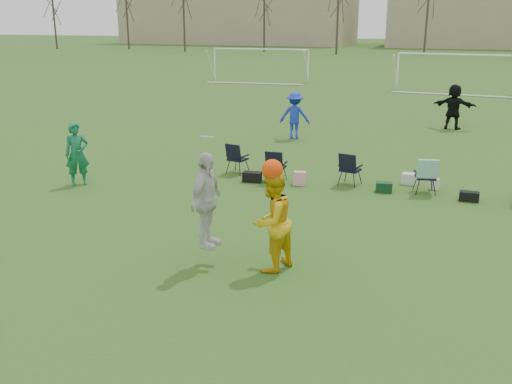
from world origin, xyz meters
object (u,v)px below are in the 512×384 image
at_px(fielder_green_near, 77,154).
at_px(fielder_black, 454,107).
at_px(fielder_blue, 295,115).
at_px(goal_left, 261,56).
at_px(goal_mid, 455,62).
at_px(center_contest, 246,212).

xyz_separation_m(fielder_green_near, fielder_black, (10.18, 12.72, 0.06)).
height_order(fielder_green_near, fielder_blue, fielder_blue).
relative_size(fielder_green_near, fielder_blue, 0.98).
height_order(fielder_blue, goal_left, goal_left).
bearing_deg(goal_mid, goal_left, 175.87).
relative_size(goal_left, goal_mid, 1.00).
distance_m(fielder_blue, center_contest, 12.55).
bearing_deg(fielder_black, fielder_green_near, 63.76).
xyz_separation_m(fielder_black, goal_mid, (-0.11, 13.77, 0.95)).
bearing_deg(center_contest, fielder_black, 77.71).
relative_size(fielder_blue, goal_mid, 0.25).
xyz_separation_m(fielder_black, center_contest, (-3.61, -16.57, 0.17)).
height_order(fielder_blue, center_contest, center_contest).
xyz_separation_m(fielder_black, goal_left, (-14.11, 15.77, 0.95)).
height_order(fielder_black, goal_mid, goal_mid).
distance_m(fielder_green_near, fielder_black, 16.30).
bearing_deg(goal_mid, fielder_green_near, -106.81).
xyz_separation_m(fielder_blue, center_contest, (2.38, -12.32, 0.21)).
height_order(center_contest, goal_left, center_contest).
height_order(fielder_blue, fielder_black, fielder_black).
height_order(fielder_blue, goal_mid, goal_mid).
height_order(fielder_black, goal_left, goal_left).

